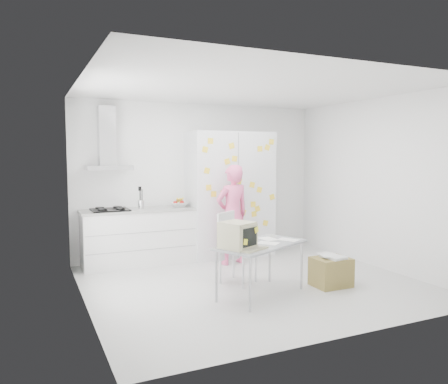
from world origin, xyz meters
name	(u,v)px	position (x,y,z in m)	size (l,w,h in m)	color
floor	(252,284)	(0.00, 0.00, -0.01)	(4.50, 4.00, 0.02)	silver
walls	(230,184)	(0.00, 0.72, 1.35)	(4.52, 4.01, 2.70)	white
ceiling	(253,88)	(0.00, 0.00, 2.70)	(4.50, 4.00, 0.02)	white
counter_run	(139,236)	(-1.20, 1.70, 0.47)	(1.84, 0.63, 1.28)	white
range_hood	(107,145)	(-1.65, 1.84, 1.96)	(0.70, 0.48, 1.01)	silver
tall_cabinet	(230,194)	(0.45, 1.67, 1.10)	(1.50, 0.68, 2.20)	silver
person	(232,215)	(0.22, 1.10, 0.82)	(0.60, 0.39, 1.64)	#F15E93
desk	(247,240)	(-0.40, -0.59, 0.75)	(1.39, 1.09, 0.99)	#93979D
chair	(233,243)	(-0.22, 0.15, 0.56)	(0.62, 0.62, 1.00)	silver
cardboard_box	(331,271)	(0.92, -0.58, 0.20)	(0.50, 0.41, 0.43)	olive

